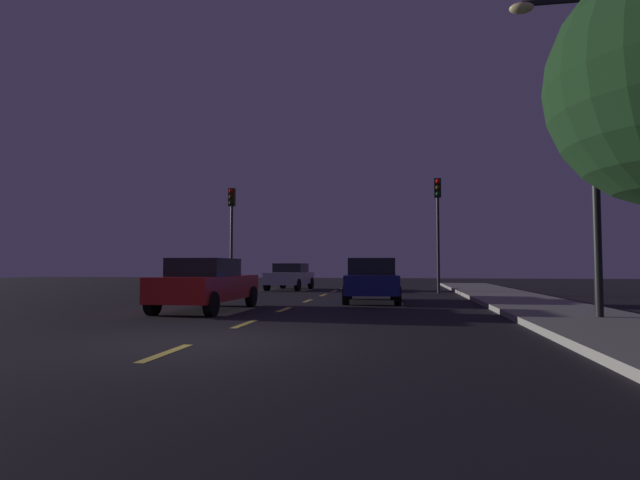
{
  "coord_description": "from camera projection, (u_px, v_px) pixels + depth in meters",
  "views": [
    {
      "loc": [
        3.45,
        -8.28,
        1.28
      ],
      "look_at": [
        -0.46,
        15.9,
        2.55
      ],
      "focal_mm": 28.42,
      "sensor_mm": 36.0,
      "label": 1
    }
  ],
  "objects": [
    {
      "name": "ground_plane",
      "position": [
        289.0,
        308.0,
        15.54
      ],
      "size": [
        80.0,
        80.0,
        0.0
      ],
      "primitive_type": "plane",
      "color": "black"
    },
    {
      "name": "lane_stripe_third",
      "position": [
        284.0,
        309.0,
        14.95
      ],
      "size": [
        0.16,
        1.6,
        0.01
      ],
      "primitive_type": "cube",
      "color": "#EACC4C",
      "rests_on": "ground_plane"
    },
    {
      "name": "lane_stripe_fifth",
      "position": [
        323.0,
        295.0,
        22.44
      ],
      "size": [
        0.16,
        1.6,
        0.01
      ],
      "primitive_type": "cube",
      "color": "#EACC4C",
      "rests_on": "ground_plane"
    },
    {
      "name": "car_stopped_ahead",
      "position": [
        371.0,
        280.0,
        18.12
      ],
      "size": [
        2.15,
        4.17,
        1.56
      ],
      "color": "navy",
      "rests_on": "ground_plane"
    },
    {
      "name": "car_oncoming_far",
      "position": [
        290.0,
        276.0,
        27.55
      ],
      "size": [
        2.08,
        4.07,
        1.44
      ],
      "color": "silver",
      "rests_on": "ground_plane"
    },
    {
      "name": "traffic_signal_right",
      "position": [
        438.0,
        213.0,
        23.85
      ],
      "size": [
        0.32,
        0.38,
        5.43
      ],
      "color": "black",
      "rests_on": "ground_plane"
    },
    {
      "name": "lane_stripe_seventh",
      "position": [
        343.0,
        288.0,
        29.94
      ],
      "size": [
        0.16,
        1.6,
        0.01
      ],
      "primitive_type": "cube",
      "color": "#EACC4C",
      "rests_on": "ground_plane"
    },
    {
      "name": "sidewalk_curb_right",
      "position": [
        547.0,
        309.0,
        14.35
      ],
      "size": [
        3.0,
        40.0,
        0.15
      ],
      "primitive_type": "cube",
      "color": "gray",
      "rests_on": "ground_plane"
    },
    {
      "name": "traffic_signal_left",
      "position": [
        232.0,
        219.0,
        25.46
      ],
      "size": [
        0.32,
        0.38,
        5.21
      ],
      "color": "#2D2D30",
      "rests_on": "ground_plane"
    },
    {
      "name": "car_adjacent_lane",
      "position": [
        207.0,
        284.0,
        14.62
      ],
      "size": [
        1.87,
        4.46,
        1.51
      ],
      "color": "#B21919",
      "rests_on": "ground_plane"
    },
    {
      "name": "lane_stripe_sixth",
      "position": [
        335.0,
        291.0,
        26.19
      ],
      "size": [
        0.16,
        1.6,
        0.01
      ],
      "primitive_type": "cube",
      "color": "#EACC4C",
      "rests_on": "ground_plane"
    },
    {
      "name": "lane_stripe_fourth",
      "position": [
        308.0,
        301.0,
        18.7
      ],
      "size": [
        0.16,
        1.6,
        0.01
      ],
      "primitive_type": "cube",
      "color": "#EACC4C",
      "rests_on": "ground_plane"
    },
    {
      "name": "lane_stripe_second",
      "position": [
        245.0,
        324.0,
        11.2
      ],
      "size": [
        0.16,
        1.6,
        0.01
      ],
      "primitive_type": "cube",
      "color": "#EACC4C",
      "rests_on": "ground_plane"
    },
    {
      "name": "street_lamp_right",
      "position": [
        581.0,
        124.0,
        11.56
      ],
      "size": [
        1.89,
        0.36,
        7.55
      ],
      "color": "black",
      "rests_on": "ground_plane"
    },
    {
      "name": "lane_stripe_nearest",
      "position": [
        166.0,
        353.0,
        7.46
      ],
      "size": [
        0.16,
        1.6,
        0.01
      ],
      "primitive_type": "cube",
      "color": "#EACC4C",
      "rests_on": "ground_plane"
    }
  ]
}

